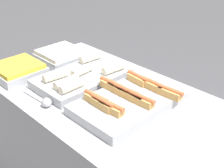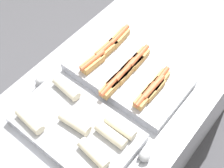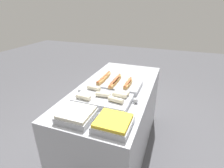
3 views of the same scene
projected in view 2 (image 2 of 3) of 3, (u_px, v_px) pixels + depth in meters
The scene contains 6 objects.
ground_plane at pixel (121, 155), 2.18m from camera, with size 12.00×12.00×0.00m, color #4C4C51.
counter at pixel (122, 125), 1.82m from camera, with size 1.67×0.79×0.88m.
tray_hotdogs at pixel (128, 73), 1.44m from camera, with size 0.40×0.55×0.10m.
tray_wraps at pixel (77, 128), 1.28m from camera, with size 0.31×0.52×0.10m.
serving_spoon_near at pixel (142, 159), 1.22m from camera, with size 0.23×0.05×0.05m.
serving_spoon_far at pixel (38, 83), 1.43m from camera, with size 0.23×0.05×0.05m.
Camera 2 is at (-0.71, -0.49, 2.07)m, focal length 50.00 mm.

